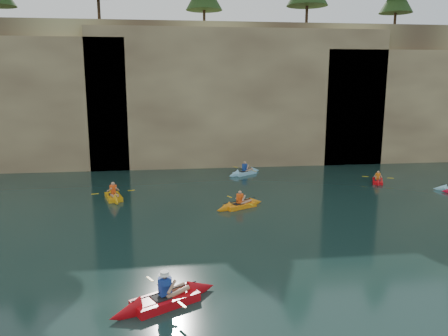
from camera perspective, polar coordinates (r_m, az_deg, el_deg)
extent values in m
plane|color=black|center=(15.35, 8.70, -16.00)|extent=(160.00, 160.00, 0.00)
cube|color=tan|center=(43.25, -2.20, 10.08)|extent=(70.00, 16.00, 12.00)
cube|color=tan|center=(36.17, 2.09, 9.33)|extent=(24.00, 2.40, 11.40)
cube|color=black|center=(35.43, -7.41, 2.53)|extent=(3.50, 1.00, 3.20)
cube|color=black|center=(37.99, 14.24, 3.86)|extent=(5.00, 1.00, 4.50)
cube|color=red|center=(14.63, -7.67, -16.70)|extent=(2.97, 2.18, 0.33)
cone|color=red|center=(15.24, -3.00, -15.39)|extent=(1.31, 1.25, 0.86)
cone|color=red|center=(14.13, -12.78, -17.99)|extent=(1.31, 1.25, 0.86)
cube|color=black|center=(14.51, -8.23, -16.38)|extent=(0.74, 0.74, 0.04)
cube|color=#1B3B99|center=(14.42, -7.72, -15.11)|extent=(0.44, 0.39, 0.55)
sphere|color=tan|center=(14.25, -7.77, -13.69)|extent=(0.23, 0.23, 0.23)
cylinder|color=black|center=(14.49, -7.71, -15.64)|extent=(2.04, 1.14, 0.04)
cube|color=yellow|center=(15.34, -9.64, -14.10)|extent=(0.27, 0.41, 0.02)
cube|color=yellow|center=(13.68, -5.50, -17.34)|extent=(0.27, 0.41, 0.02)
cylinder|color=white|center=(14.23, -7.77, -13.53)|extent=(0.40, 0.40, 0.11)
cube|color=orange|center=(24.56, 2.09, -4.89)|extent=(2.53, 1.83, 0.27)
cone|color=orange|center=(25.25, 4.17, -4.45)|extent=(1.11, 1.05, 0.73)
cone|color=orange|center=(23.90, -0.12, -5.34)|extent=(1.11, 1.05, 0.73)
cube|color=black|center=(24.44, 1.81, -4.71)|extent=(0.70, 0.66, 0.04)
cube|color=#FF5815|center=(24.45, 2.09, -4.02)|extent=(0.40, 0.35, 0.49)
sphere|color=tan|center=(24.36, 2.10, -3.22)|extent=(0.21, 0.21, 0.21)
cylinder|color=black|center=(24.48, 2.09, -4.27)|extent=(1.93, 1.05, 0.04)
cube|color=yellow|center=(25.24, 0.73, -3.78)|extent=(0.27, 0.41, 0.02)
cube|color=yellow|center=(23.74, 3.54, -4.79)|extent=(0.27, 0.41, 0.02)
cone|color=#8ED8EE|center=(31.61, 26.34, -2.39)|extent=(1.00, 0.96, 0.69)
cube|color=red|center=(32.28, 19.43, -1.60)|extent=(1.51, 2.26, 0.23)
cone|color=red|center=(33.28, 19.38, -1.21)|extent=(0.90, 0.96, 0.63)
cone|color=red|center=(31.27, 19.48, -2.01)|extent=(0.90, 0.96, 0.63)
cube|color=black|center=(32.11, 19.44, -1.51)|extent=(0.59, 0.66, 0.04)
cube|color=orange|center=(32.21, 19.47, -1.03)|extent=(0.29, 0.34, 0.42)
sphere|color=tan|center=(32.15, 19.50, -0.50)|extent=(0.18, 0.18, 0.18)
cylinder|color=black|center=(32.22, 19.46, -1.15)|extent=(0.82, 1.70, 0.04)
cube|color=yellow|center=(32.20, 17.98, -1.07)|extent=(0.41, 0.25, 0.02)
cube|color=yellow|center=(32.27, 20.93, -1.24)|extent=(0.41, 0.25, 0.02)
cube|color=orange|center=(27.09, -14.23, -3.66)|extent=(1.45, 2.59, 0.29)
cone|color=orange|center=(25.98, -13.82, -4.28)|extent=(0.99, 1.05, 0.79)
cone|color=orange|center=(28.19, -14.60, -3.08)|extent=(0.99, 1.05, 0.79)
cube|color=black|center=(27.20, -14.29, -3.34)|extent=(0.62, 0.66, 0.04)
cube|color=#FF5215|center=(26.98, -14.27, -2.79)|extent=(0.32, 0.41, 0.53)
sphere|color=tan|center=(26.89, -14.31, -2.01)|extent=(0.22, 0.22, 0.22)
cylinder|color=black|center=(27.01, -14.25, -3.07)|extent=(0.66, 2.26, 0.04)
cube|color=yellow|center=(27.19, -12.03, -2.88)|extent=(0.43, 0.19, 0.02)
cube|color=yellow|center=(26.89, -16.50, -3.26)|extent=(0.43, 0.19, 0.02)
cube|color=#8FD1EF|center=(33.09, 2.71, -0.60)|extent=(2.49, 2.08, 0.27)
cone|color=#8FD1EF|center=(33.92, 4.11, -0.31)|extent=(1.15, 1.12, 0.75)
cone|color=#8FD1EF|center=(32.28, 1.25, -0.89)|extent=(1.15, 1.12, 0.75)
cube|color=black|center=(32.96, 2.53, -0.45)|extent=(0.72, 0.70, 0.04)
cube|color=navy|center=(33.01, 2.72, 0.07)|extent=(0.40, 0.38, 0.50)
sphere|color=tan|center=(32.94, 2.73, 0.69)|extent=(0.21, 0.21, 0.21)
cylinder|color=black|center=(33.03, 2.72, -0.13)|extent=(1.82, 1.30, 0.04)
cube|color=yellow|center=(33.73, 1.51, 0.12)|extent=(0.31, 0.39, 0.02)
cube|color=yellow|center=(32.35, 3.98, -0.39)|extent=(0.31, 0.39, 0.02)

